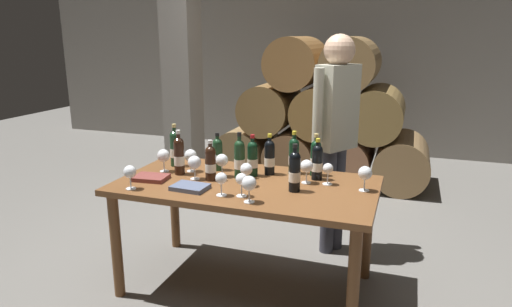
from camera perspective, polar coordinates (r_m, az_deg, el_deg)
ground_plane at (r=3.31m, az=-1.18°, el=-16.29°), size 14.00×14.00×0.00m
cellar_back_wall at (r=6.94m, az=11.09°, el=11.94°), size 10.00×0.24×2.80m
barrel_stack at (r=5.44m, az=8.30°, el=4.19°), size 2.49×0.90×1.69m
stone_pillar at (r=4.85m, az=-9.29°, el=9.75°), size 0.32×0.32×2.60m
dining_table at (r=3.02m, az=-1.24°, el=-5.35°), size 1.70×0.90×0.76m
wine_bottle_0 at (r=3.14m, az=1.73°, el=-0.43°), size 0.07×0.07×0.29m
wine_bottle_1 at (r=3.05m, az=-2.09°, el=-0.64°), size 0.07×0.07×0.32m
wine_bottle_2 at (r=3.39m, az=-10.19°, el=0.69°), size 0.07×0.07×0.32m
wine_bottle_3 at (r=3.17m, az=4.79°, el=-0.23°), size 0.07×0.07×0.30m
wine_bottle_4 at (r=3.14m, az=7.53°, el=-0.50°), size 0.07×0.07×0.29m
wine_bottle_5 at (r=3.18m, az=-9.67°, el=-0.24°), size 0.07×0.07×0.31m
wine_bottle_6 at (r=3.02m, az=-5.76°, el=-1.17°), size 0.07×0.07×0.28m
wine_bottle_7 at (r=3.05m, az=7.73°, el=-1.04°), size 0.07×0.07×0.28m
wine_bottle_8 at (r=3.10m, az=-0.44°, el=-0.58°), size 0.07×0.07×0.29m
wine_bottle_9 at (r=2.80m, az=4.90°, el=-2.22°), size 0.07×0.07×0.30m
wine_bottle_10 at (r=3.25m, az=-4.87°, el=-0.04°), size 0.07×0.07×0.27m
wine_glass_0 at (r=2.89m, az=-1.23°, el=-2.09°), size 0.08×0.08×0.15m
wine_glass_1 at (r=3.06m, az=-7.77°, el=-1.18°), size 0.09×0.09×0.16m
wine_glass_2 at (r=2.61m, az=-0.88°, el=-3.85°), size 0.09×0.09×0.16m
wine_glass_3 at (r=3.23m, az=-8.25°, el=-0.31°), size 0.09×0.09×0.16m
wine_glass_4 at (r=2.71m, az=-1.85°, el=-3.37°), size 0.07×0.07×0.15m
wine_glass_5 at (r=2.88m, az=13.59°, el=-2.48°), size 0.09×0.09×0.16m
wine_glass_6 at (r=2.73m, az=-4.41°, el=-3.27°), size 0.07×0.07×0.15m
wine_glass_7 at (r=2.97m, az=6.40°, el=-1.67°), size 0.09×0.09×0.16m
wine_glass_8 at (r=2.96m, az=9.06°, el=-2.01°), size 0.07×0.07×0.14m
wine_glass_9 at (r=3.09m, az=-4.33°, el=-0.92°), size 0.09×0.09×0.16m
wine_glass_10 at (r=3.26m, az=-11.59°, el=-0.31°), size 0.09×0.09×0.16m
wine_glass_11 at (r=2.94m, az=-15.63°, el=-2.32°), size 0.08×0.08×0.16m
tasting_notebook at (r=3.13m, az=-13.11°, el=-2.99°), size 0.23×0.18×0.03m
leather_ledger at (r=2.89m, az=-8.31°, el=-4.22°), size 0.23×0.17×0.03m
sommelier_presenting at (r=3.51m, az=10.08°, el=3.65°), size 0.32×0.43×1.72m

